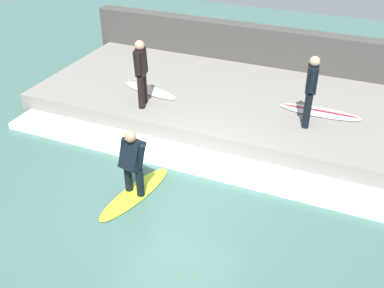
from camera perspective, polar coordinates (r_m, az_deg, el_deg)
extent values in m
plane|color=#426B60|center=(9.24, -2.01, -6.18)|extent=(28.00, 28.00, 0.00)
cube|color=gray|center=(12.05, 5.46, 5.08)|extent=(4.40, 10.49, 0.53)
cube|color=#474442|center=(13.99, 8.82, 11.29)|extent=(0.50, 11.01, 1.64)
cube|color=silver|center=(10.01, 0.65, -2.20)|extent=(0.85, 9.96, 0.15)
ellipsoid|color=#BFE02D|center=(9.25, -7.22, -6.20)|extent=(2.11, 0.87, 0.06)
cylinder|color=black|center=(8.96, -6.62, -4.86)|extent=(0.16, 0.16, 0.61)
cylinder|color=black|center=(9.13, -8.08, -4.21)|extent=(0.16, 0.16, 0.61)
cube|color=black|center=(8.70, -7.63, -1.33)|extent=(0.52, 0.47, 0.64)
sphere|color=#A87A5B|center=(8.48, -7.83, 0.94)|extent=(0.23, 0.23, 0.23)
cylinder|color=black|center=(8.55, -6.51, -1.60)|extent=(0.11, 0.21, 0.54)
cylinder|color=black|center=(8.80, -8.76, -0.69)|extent=(0.11, 0.21, 0.54)
cylinder|color=black|center=(11.38, -6.15, 7.20)|extent=(0.16, 0.16, 0.85)
cylinder|color=black|center=(11.11, -6.49, 6.53)|extent=(0.16, 0.16, 0.85)
cube|color=black|center=(10.96, -6.55, 10.32)|extent=(0.45, 0.36, 0.62)
sphere|color=tan|center=(10.81, -6.68, 12.35)|extent=(0.24, 0.24, 0.24)
cylinder|color=black|center=(11.15, -6.29, 10.93)|extent=(0.12, 0.13, 0.54)
cylinder|color=black|center=(10.74, -6.83, 10.04)|extent=(0.12, 0.13, 0.54)
ellipsoid|color=beige|center=(12.11, -5.33, 6.80)|extent=(0.87, 1.81, 0.06)
cylinder|color=black|center=(10.78, 14.49, 4.83)|extent=(0.16, 0.16, 0.85)
cylinder|color=black|center=(10.51, 14.44, 4.09)|extent=(0.16, 0.16, 0.85)
cube|color=black|center=(10.34, 15.01, 8.02)|extent=(0.42, 0.30, 0.61)
sphere|color=tan|center=(10.19, 15.33, 10.10)|extent=(0.23, 0.23, 0.23)
cylinder|color=black|center=(10.53, 15.06, 8.68)|extent=(0.11, 0.12, 0.53)
cylinder|color=black|center=(10.12, 15.01, 7.70)|extent=(0.11, 0.12, 0.53)
ellipsoid|color=silver|center=(11.41, 15.91, 3.94)|extent=(0.53, 1.96, 0.06)
ellipsoid|color=#B21E1E|center=(11.39, 15.94, 4.09)|extent=(0.10, 1.80, 0.01)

